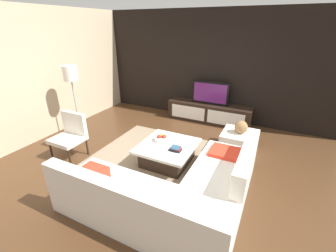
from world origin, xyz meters
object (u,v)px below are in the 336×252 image
(decorative_ball, at_px, (241,127))
(media_console, at_px, (209,113))
(book_stack, at_px, (176,149))
(coffee_table, at_px, (168,153))
(television, at_px, (210,93))
(fruit_bowl, at_px, (162,138))
(ottoman, at_px, (239,142))
(floor_lamp, at_px, (71,78))
(sectional_couch, at_px, (175,192))
(accent_chair_near, at_px, (71,132))

(decorative_ball, bearing_deg, media_console, 130.01)
(book_stack, bearing_deg, coffee_table, 150.91)
(television, xyz_separation_m, fruit_bowl, (-0.28, -2.20, -0.37))
(decorative_ball, bearing_deg, ottoman, 0.00)
(coffee_table, distance_m, decorative_ball, 1.59)
(fruit_bowl, xyz_separation_m, book_stack, (0.40, -0.22, -0.01))
(floor_lamp, bearing_deg, decorative_ball, 14.51)
(fruit_bowl, relative_size, decorative_ball, 1.07)
(media_console, bearing_deg, decorative_ball, -49.99)
(sectional_couch, height_order, ottoman, sectional_couch)
(decorative_ball, bearing_deg, floor_lamp, -165.49)
(decorative_ball, xyz_separation_m, book_stack, (-0.91, -1.19, -0.12))
(fruit_bowl, bearing_deg, book_stack, -29.20)
(media_console, distance_m, floor_lamp, 3.49)
(television, xyz_separation_m, ottoman, (1.03, -1.23, -0.60))
(floor_lamp, xyz_separation_m, fruit_bowl, (2.24, -0.05, -0.93))
(television, relative_size, fruit_bowl, 3.44)
(coffee_table, relative_size, fruit_bowl, 3.73)
(accent_chair_near, xyz_separation_m, ottoman, (2.96, 1.65, -0.29))
(accent_chair_near, height_order, book_stack, accent_chair_near)
(sectional_couch, xyz_separation_m, accent_chair_near, (-2.45, 0.41, 0.22))
(coffee_table, bearing_deg, television, 87.51)
(coffee_table, relative_size, book_stack, 4.89)
(ottoman, bearing_deg, television, 130.00)
(ottoman, bearing_deg, decorative_ball, 0.00)
(fruit_bowl, distance_m, book_stack, 0.46)
(coffee_table, bearing_deg, floor_lamp, 176.37)
(accent_chair_near, xyz_separation_m, book_stack, (2.06, 0.45, -0.07))
(media_console, xyz_separation_m, coffee_table, (-0.10, -2.30, -0.05))
(television, distance_m, decorative_ball, 1.62)
(media_console, bearing_deg, fruit_bowl, -97.21)
(fruit_bowl, bearing_deg, accent_chair_near, -157.78)
(media_console, distance_m, coffee_table, 2.30)
(television, bearing_deg, fruit_bowl, -97.21)
(media_console, bearing_deg, accent_chair_near, -123.96)
(television, relative_size, decorative_ball, 3.69)
(ottoman, bearing_deg, floor_lamp, -165.49)
(sectional_couch, xyz_separation_m, ottoman, (0.52, 2.06, -0.07))
(accent_chair_near, xyz_separation_m, floor_lamp, (-0.58, 0.73, 0.87))
(sectional_couch, xyz_separation_m, floor_lamp, (-3.03, 1.14, 1.09))
(television, distance_m, ottoman, 1.71)
(media_console, height_order, fruit_bowl, fruit_bowl)
(television, bearing_deg, book_stack, -87.16)
(decorative_ball, distance_m, book_stack, 1.50)
(accent_chair_near, distance_m, fruit_bowl, 1.79)
(sectional_couch, bearing_deg, accent_chair_near, 170.41)
(ottoman, bearing_deg, book_stack, -127.27)
(sectional_couch, xyz_separation_m, decorative_ball, (0.52, 2.06, 0.26))
(coffee_table, height_order, decorative_ball, decorative_ball)
(sectional_couch, distance_m, ottoman, 2.13)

